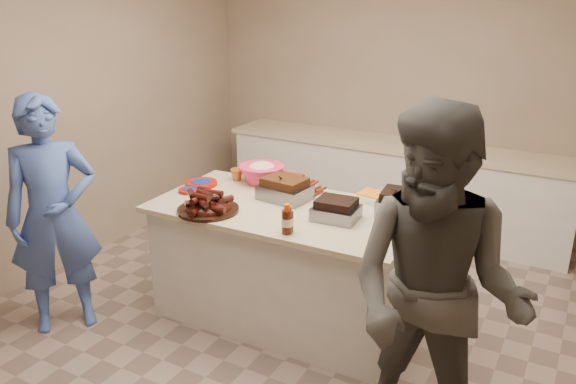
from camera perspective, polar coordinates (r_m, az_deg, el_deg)
The scene contains 19 objects.
room at distance 4.32m, azimuth 0.19°, elevation -13.30°, with size 4.50×5.00×2.70m, color gray, non-canonical shape.
back_counter at distance 5.96m, azimuth 10.57°, elevation 0.75°, with size 3.60×0.64×0.90m, color silver, non-canonical shape.
island at distance 4.42m, azimuth -0.33°, elevation -12.45°, with size 1.90×1.00×0.90m, color silver, non-canonical shape.
rib_platter at distance 3.99m, azimuth -8.10°, elevation -1.93°, with size 0.44×0.44×0.17m, color #390E08, non-canonical shape.
pulled_pork_tray at distance 4.17m, azimuth -0.33°, elevation -0.73°, with size 0.35×0.27×0.11m, color #47230F.
brisket_tray at distance 3.83m, azimuth 4.88°, elevation -2.74°, with size 0.30×0.25×0.09m, color black.
roasting_pan at distance 3.97m, azimuth 11.23°, elevation -2.20°, with size 0.29×0.29×0.12m, color gray.
coleslaw_bowl at distance 4.52m, azimuth -2.66°, elevation 0.92°, with size 0.37×0.37×0.25m, color #EA2859, non-canonical shape.
sausage_plate at distance 4.31m, azimuth 2.31°, elevation -0.06°, with size 0.28×0.28×0.05m, color silver.
mac_cheese_dish at distance 4.16m, azimuth 8.92°, elevation -1.05°, with size 0.27×0.20×0.07m, color orange.
bbq_bottle_a at distance 3.59m, azimuth -0.11°, elevation -4.23°, with size 0.07×0.07×0.20m, color #3E1309.
bbq_bottle_b at distance 3.61m, azimuth 0.09°, elevation -4.06°, with size 0.06×0.06×0.18m, color #3E1309.
mustard_bottle at distance 4.18m, azimuth -2.13°, elevation -0.68°, with size 0.04×0.04×0.12m, color #DB9F0E.
sauce_bowl at distance 4.13m, azimuth 0.72°, elevation -0.93°, with size 0.13×0.04×0.13m, color silver.
plate_stack_large at distance 4.52m, azimuth -8.80°, elevation 0.68°, with size 0.25×0.25×0.03m, color #9C0D05.
plate_stack_small at distance 4.39m, azimuth -9.91°, elevation 0.02°, with size 0.17×0.17×0.02m, color #9C0D05.
plastic_cup at distance 4.61m, azimuth -5.20°, elevation 1.21°, with size 0.10×0.10×0.10m, color #AF6124.
basket_stack at distance 4.39m, azimuth -0.04°, elevation 0.36°, with size 0.22×0.16×0.11m, color #9C0D05.
guest_blue at distance 4.65m, azimuth -21.30°, elevation -12.20°, with size 0.63×1.73×0.41m, color #425DAC.
Camera 1 is at (1.76, -3.16, 2.36)m, focal length 35.00 mm.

